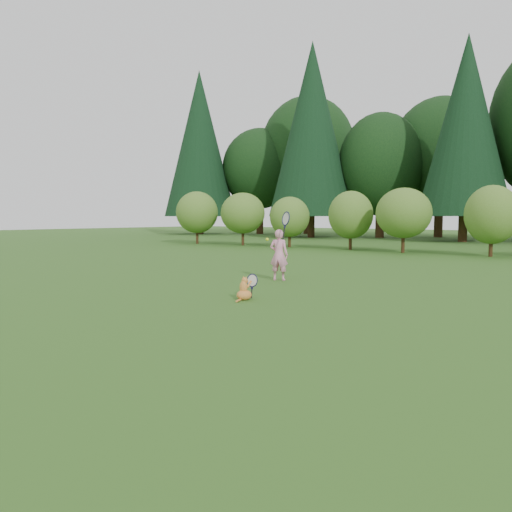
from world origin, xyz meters
The scene contains 5 objects.
ground centered at (0.00, 0.00, 0.00)m, with size 100.00×100.00×0.00m, color #225217.
shrub_row centered at (0.00, 13.00, 1.40)m, with size 28.00×3.00×2.80m, color #517324, non-canonical shape.
child centered at (-0.48, 2.50, 0.62)m, with size 0.70×0.46×1.76m.
cat centered at (0.63, -0.07, 0.22)m, with size 0.28×0.55×0.57m.
tennis_ball centered at (0.48, 0.80, 1.03)m, with size 0.06×0.06×0.06m.
Camera 1 is at (6.22, -6.73, 1.46)m, focal length 35.00 mm.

